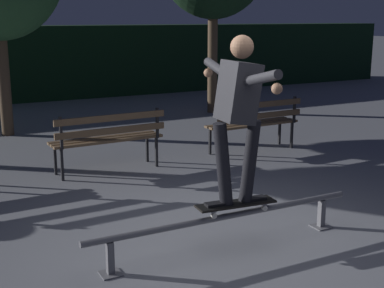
{
  "coord_description": "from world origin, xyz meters",
  "views": [
    {
      "loc": [
        -2.51,
        -4.09,
        2.15
      ],
      "look_at": [
        0.05,
        0.81,
        0.85
      ],
      "focal_mm": 50.67,
      "sensor_mm": 36.0,
      "label": 1
    }
  ],
  "objects_px": {
    "grind_rail": "(227,221)",
    "park_bench_left_center": "(109,135)",
    "skateboard": "(236,204)",
    "skateboarder": "(238,106)",
    "park_bench_right_center": "(255,120)"
  },
  "relations": [
    {
      "from": "grind_rail",
      "to": "skateboard",
      "type": "bearing_deg",
      "value": -0.0
    },
    {
      "from": "grind_rail",
      "to": "park_bench_left_center",
      "type": "bearing_deg",
      "value": 92.21
    },
    {
      "from": "skateboard",
      "to": "skateboarder",
      "type": "relative_size",
      "value": 0.51
    },
    {
      "from": "skateboard",
      "to": "park_bench_right_center",
      "type": "bearing_deg",
      "value": 53.1
    },
    {
      "from": "park_bench_right_center",
      "to": "grind_rail",
      "type": "bearing_deg",
      "value": -128.07
    },
    {
      "from": "skateboard",
      "to": "park_bench_left_center",
      "type": "height_order",
      "value": "park_bench_left_center"
    },
    {
      "from": "skateboard",
      "to": "skateboarder",
      "type": "height_order",
      "value": "skateboarder"
    },
    {
      "from": "skateboard",
      "to": "park_bench_left_center",
      "type": "bearing_deg",
      "value": 94.06
    },
    {
      "from": "grind_rail",
      "to": "skateboarder",
      "type": "bearing_deg",
      "value": -0.15
    },
    {
      "from": "grind_rail",
      "to": "park_bench_left_center",
      "type": "distance_m",
      "value": 3.02
    },
    {
      "from": "skateboard",
      "to": "skateboarder",
      "type": "bearing_deg",
      "value": -5.18
    },
    {
      "from": "grind_rail",
      "to": "skateboard",
      "type": "relative_size",
      "value": 3.55
    },
    {
      "from": "skateboard",
      "to": "grind_rail",
      "type": "bearing_deg",
      "value": 180.0
    },
    {
      "from": "skateboarder",
      "to": "park_bench_right_center",
      "type": "relative_size",
      "value": 0.97
    },
    {
      "from": "park_bench_left_center",
      "to": "grind_rail",
      "type": "bearing_deg",
      "value": -87.79
    }
  ]
}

